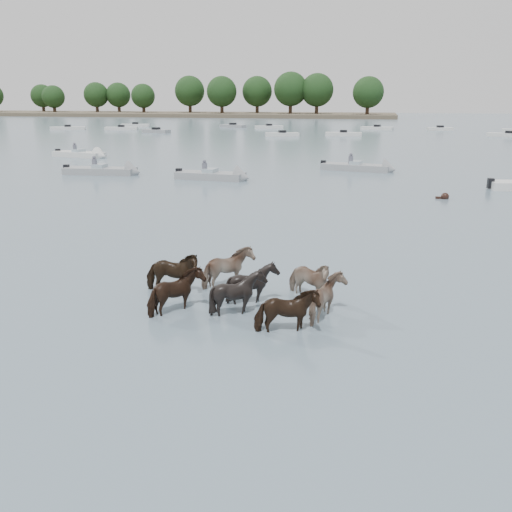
# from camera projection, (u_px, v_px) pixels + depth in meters

# --- Properties ---
(ground) EXTENTS (400.00, 400.00, 0.00)m
(ground) POSITION_uv_depth(u_px,v_px,m) (156.00, 307.00, 14.35)
(ground) COLOR slate
(ground) RESTS_ON ground
(shoreline) EXTENTS (160.00, 30.00, 1.00)m
(shoreline) POSITION_uv_depth(u_px,v_px,m) (134.00, 114.00, 169.31)
(shoreline) COLOR #4C4233
(shoreline) RESTS_ON ground
(pony_herd) EXTENTS (6.00, 4.21, 1.36)m
(pony_herd) POSITION_uv_depth(u_px,v_px,m) (244.00, 288.00, 14.32)
(pony_herd) COLOR black
(pony_herd) RESTS_ON ground
(swimming_pony) EXTENTS (0.72, 0.44, 0.44)m
(swimming_pony) POSITION_uv_depth(u_px,v_px,m) (444.00, 197.00, 29.66)
(swimming_pony) COLOR black
(swimming_pony) RESTS_ON ground
(motorboat_a) EXTENTS (5.85, 2.07, 1.92)m
(motorboat_a) POSITION_uv_depth(u_px,v_px,m) (110.00, 171.00, 39.14)
(motorboat_a) COLOR gray
(motorboat_a) RESTS_ON ground
(motorboat_b) EXTENTS (5.39, 2.05, 1.92)m
(motorboat_b) POSITION_uv_depth(u_px,v_px,m) (221.00, 176.00, 36.57)
(motorboat_b) COLOR gray
(motorboat_b) RESTS_ON ground
(motorboat_c) EXTENTS (5.86, 2.64, 1.92)m
(motorboat_c) POSITION_uv_depth(u_px,v_px,m) (366.00, 168.00, 40.94)
(motorboat_c) COLOR gray
(motorboat_c) RESTS_ON ground
(motorboat_f) EXTENTS (5.93, 2.77, 1.92)m
(motorboat_f) POSITION_uv_depth(u_px,v_px,m) (86.00, 155.00, 50.45)
(motorboat_f) COLOR silver
(motorboat_f) RESTS_ON ground
(distant_flotilla) EXTENTS (102.28, 25.07, 0.93)m
(distant_flotilla) POSITION_uv_depth(u_px,v_px,m) (338.00, 130.00, 87.89)
(distant_flotilla) COLOR silver
(distant_flotilla) RESTS_ON ground
(treeline) EXTENTS (151.58, 18.97, 12.58)m
(treeline) POSITION_uv_depth(u_px,v_px,m) (166.00, 93.00, 164.76)
(treeline) COLOR #382619
(treeline) RESTS_ON ground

